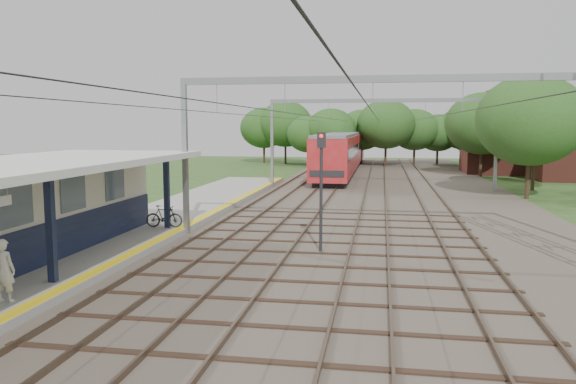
# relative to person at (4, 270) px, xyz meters

# --- Properties ---
(ballast_bed) EXTENTS (18.00, 90.00, 0.10)m
(ballast_bed) POSITION_rel_person_xyz_m (10.04, 25.96, -1.14)
(ballast_bed) COLOR #473D33
(ballast_bed) RESTS_ON ground
(platform) EXTENTS (5.00, 52.00, 0.35)m
(platform) POSITION_rel_person_xyz_m (-1.46, 9.96, -1.01)
(platform) COLOR gray
(platform) RESTS_ON ground
(yellow_stripe) EXTENTS (0.45, 52.00, 0.01)m
(yellow_stripe) POSITION_rel_person_xyz_m (0.79, 9.96, -0.83)
(yellow_stripe) COLOR yellow
(yellow_stripe) RESTS_ON platform
(rail_tracks) EXTENTS (11.80, 88.00, 0.15)m
(rail_tracks) POSITION_rel_person_xyz_m (7.54, 25.96, -1.01)
(rail_tracks) COLOR brown
(rail_tracks) RESTS_ON ballast_bed
(catenary_system) EXTENTS (17.22, 88.00, 7.00)m
(catenary_system) POSITION_rel_person_xyz_m (9.43, 21.24, 4.32)
(catenary_system) COLOR gray
(catenary_system) RESTS_ON ground
(tree_band) EXTENTS (31.72, 30.88, 8.82)m
(tree_band) POSITION_rel_person_xyz_m (9.88, 53.08, 3.73)
(tree_band) COLOR #382619
(tree_band) RESTS_ON ground
(house_near) EXTENTS (7.00, 6.12, 7.89)m
(house_near) POSITION_rel_person_xyz_m (27.04, 41.96, 1.80)
(house_near) COLOR brown
(house_near) RESTS_ON ground
(house_far) EXTENTS (8.00, 6.12, 8.66)m
(house_far) POSITION_rel_person_xyz_m (22.04, 47.96, 2.05)
(house_far) COLOR brown
(house_far) RESTS_ON ground
(person) EXTENTS (0.62, 0.42, 1.68)m
(person) POSITION_rel_person_xyz_m (0.00, 0.00, 0.00)
(person) COLOR silver
(person) RESTS_ON platform
(bicycle) EXTENTS (1.71, 0.61, 1.01)m
(bicycle) POSITION_rel_person_xyz_m (-0.02, 10.96, -0.33)
(bicycle) COLOR black
(bicycle) RESTS_ON platform
(train) EXTENTS (3.14, 39.12, 4.11)m
(train) POSITION_rel_person_xyz_m (5.54, 49.24, 1.10)
(train) COLOR black
(train) RESTS_ON ballast_bed
(signal_post) EXTENTS (0.33, 0.28, 4.69)m
(signal_post) POSITION_rel_person_xyz_m (7.39, 8.37, 1.85)
(signal_post) COLOR black
(signal_post) RESTS_ON ground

